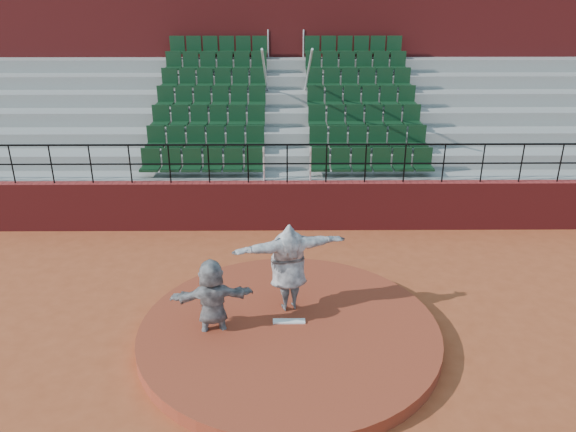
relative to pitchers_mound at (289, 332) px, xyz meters
The scene contains 9 objects.
ground 0.12m from the pitchers_mound, ahead, with size 90.00×90.00×0.00m, color #9F4523.
pitchers_mound is the anchor object (origin of this frame).
pitching_rubber 0.21m from the pitchers_mound, 90.00° to the left, with size 0.60×0.15×0.03m, color white.
boundary_wall 5.03m from the pitchers_mound, 90.00° to the left, with size 24.00×0.30×1.30m, color maroon.
wall_railing 5.35m from the pitchers_mound, 90.00° to the left, with size 24.04×0.05×1.03m.
seating_deck 8.75m from the pitchers_mound, 90.00° to the left, with size 24.00×5.97×4.63m.
press_box_facade 13.06m from the pitchers_mound, 90.00° to the left, with size 24.00×3.00×7.10m, color maroon.
pitcher 1.21m from the pitchers_mound, 90.67° to the left, with size 2.16×0.59×1.76m, color black.
fielder 1.54m from the pitchers_mound, behind, with size 1.51×0.48×1.62m, color black.
Camera 1 is at (-0.09, -8.69, 6.09)m, focal length 35.00 mm.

